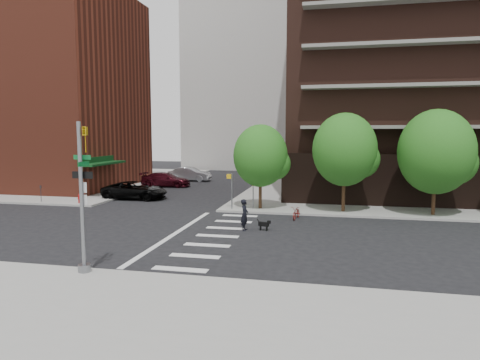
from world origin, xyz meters
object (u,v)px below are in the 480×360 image
Objects in this scene: parked_car_black at (135,190)px; parked_car_silver at (190,174)px; traffic_signal at (83,209)px; dog_walker at (245,215)px; parked_car_maroon at (166,180)px; scooter at (296,213)px; fire_hydrant at (80,198)px.

parked_car_black is 14.49m from parked_car_silver.
traffic_signal reaches higher than dog_walker.
dog_walker is at bearing -149.24° from parked_car_maroon.
parked_car_black is 8.76m from parked_car_maroon.
parked_car_maroon is at bearing 105.57° from traffic_signal.
parked_car_silver is 3.02× the size of scooter.
fire_hydrant is 0.13× the size of parked_car_black.
scooter is (14.35, -20.30, -0.39)m from parked_car_silver.
parked_car_maroon is (-0.68, 8.73, -0.01)m from parked_car_black.
traffic_signal reaches higher than parked_car_silver.
traffic_signal is 34.27m from parked_car_silver.
parked_car_maroon is (2.30, 12.44, 0.21)m from fire_hydrant.
traffic_signal reaches higher than parked_car_maroon.
parked_car_silver is at bearing 80.44° from fire_hydrant.
parked_car_silver is at bearing 133.40° from scooter.
parked_car_black is (-7.05, 19.01, -1.93)m from traffic_signal.
scooter is at bearing -6.87° from fire_hydrant.
parked_car_maroon is at bearing 79.53° from fire_hydrant.
parked_car_silver reaches higher than parked_car_black.
traffic_signal is 3.23× the size of dog_walker.
scooter is at bearing -145.13° from parked_car_silver.
dog_walker is at bearing -131.39° from parked_car_black.
parked_car_black is 3.32× the size of scooter.
parked_car_black is at bearing 51.26° from fire_hydrant.
parked_car_maroon is 2.84× the size of dog_walker.
parked_car_black is at bearing 110.35° from traffic_signal.
fire_hydrant is at bearing 170.06° from parked_car_silver.
fire_hydrant reaches higher than scooter.
fire_hydrant is at bearing 166.51° from parked_car_maroon.
parked_car_silver reaches higher than fire_hydrant.
parked_car_silver reaches higher than parked_car_maroon.
scooter is (7.38, 13.20, -2.26)m from traffic_signal.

